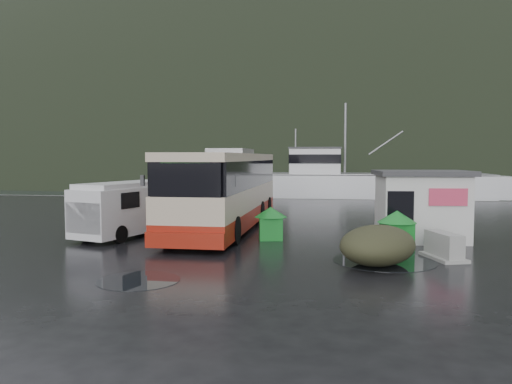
# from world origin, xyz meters

# --- Properties ---
(ground) EXTENTS (160.00, 160.00, 0.00)m
(ground) POSITION_xyz_m (0.00, 0.00, 0.00)
(ground) COLOR black
(ground) RESTS_ON ground
(harbor_water) EXTENTS (300.00, 180.00, 0.02)m
(harbor_water) POSITION_xyz_m (0.00, 110.00, 0.00)
(harbor_water) COLOR black
(harbor_water) RESTS_ON ground
(quay_edge) EXTENTS (160.00, 0.60, 1.50)m
(quay_edge) POSITION_xyz_m (0.00, 20.00, 0.00)
(quay_edge) COLOR #999993
(quay_edge) RESTS_ON ground
(headland) EXTENTS (780.00, 540.00, 570.00)m
(headland) POSITION_xyz_m (10.00, 250.00, 0.00)
(headland) COLOR black
(headland) RESTS_ON ground
(coach_bus) EXTENTS (3.32, 13.16, 3.72)m
(coach_bus) POSITION_xyz_m (-1.97, 3.25, 0.00)
(coach_bus) COLOR #C3AF93
(coach_bus) RESTS_ON ground
(white_van) EXTENTS (3.39, 5.78, 2.28)m
(white_van) POSITION_xyz_m (-5.47, 0.40, 0.00)
(white_van) COLOR silver
(white_van) RESTS_ON ground
(waste_bin_left) EXTENTS (1.10, 1.10, 1.31)m
(waste_bin_left) POSITION_xyz_m (0.46, 0.31, 0.00)
(waste_bin_left) COLOR #167D26
(waste_bin_left) RESTS_ON ground
(waste_bin_right) EXTENTS (1.22, 1.22, 1.39)m
(waste_bin_right) POSITION_xyz_m (5.19, -1.09, 0.00)
(waste_bin_right) COLOR #167D26
(waste_bin_right) RESTS_ON ground
(dome_tent) EXTENTS (3.15, 3.65, 1.21)m
(dome_tent) POSITION_xyz_m (4.28, -3.83, 0.00)
(dome_tent) COLOR #32331F
(dome_tent) RESTS_ON ground
(ticket_kiosk) EXTENTS (3.75, 2.97, 2.77)m
(ticket_kiosk) POSITION_xyz_m (6.37, 0.97, 0.00)
(ticket_kiosk) COLOR silver
(ticket_kiosk) RESTS_ON ground
(jersey_barrier_a) EXTENTS (1.35, 1.90, 0.86)m
(jersey_barrier_a) POSITION_xyz_m (6.48, -2.64, 0.00)
(jersey_barrier_a) COLOR #999993
(jersey_barrier_a) RESTS_ON ground
(fishing_trawler) EXTENTS (24.04, 5.71, 9.58)m
(fishing_trawler) POSITION_xyz_m (6.78, 27.93, 0.00)
(fishing_trawler) COLOR silver
(fishing_trawler) RESTS_ON ground
(puddles) EXTENTS (14.20, 14.30, 0.01)m
(puddles) POSITION_xyz_m (0.41, 0.29, 0.01)
(puddles) COLOR black
(puddles) RESTS_ON ground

